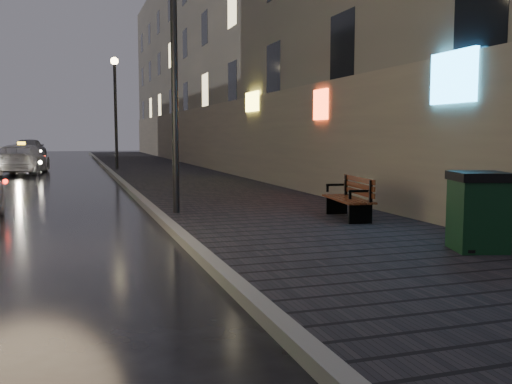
# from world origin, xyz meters

# --- Properties ---
(ground) EXTENTS (120.00, 120.00, 0.00)m
(ground) POSITION_xyz_m (0.00, 0.00, 0.00)
(ground) COLOR black
(ground) RESTS_ON ground
(sidewalk) EXTENTS (4.60, 58.00, 0.15)m
(sidewalk) POSITION_xyz_m (3.90, 21.00, 0.07)
(sidewalk) COLOR black
(sidewalk) RESTS_ON ground
(curb) EXTENTS (0.20, 58.00, 0.15)m
(curb) POSITION_xyz_m (1.50, 21.00, 0.07)
(curb) COLOR slate
(curb) RESTS_ON ground
(building_near) EXTENTS (1.80, 50.00, 13.00)m
(building_near) POSITION_xyz_m (7.10, 25.00, 6.50)
(building_near) COLOR #605B54
(building_near) RESTS_ON ground
(lamp_near) EXTENTS (0.36, 0.36, 5.28)m
(lamp_near) POSITION_xyz_m (1.85, 6.00, 3.49)
(lamp_near) COLOR black
(lamp_near) RESTS_ON sidewalk
(lamp_far) EXTENTS (0.36, 0.36, 5.28)m
(lamp_far) POSITION_xyz_m (1.85, 22.00, 3.49)
(lamp_far) COLOR black
(lamp_far) RESTS_ON sidewalk
(bench) EXTENTS (0.76, 1.68, 0.83)m
(bench) POSITION_xyz_m (4.99, 4.07, 0.57)
(bench) COLOR black
(bench) RESTS_ON sidewalk
(trash_bin) EXTENTS (0.92, 0.92, 1.13)m
(trash_bin) POSITION_xyz_m (5.25, 0.71, 0.72)
(trash_bin) COLOR black
(trash_bin) RESTS_ON sidewalk
(taxi_mid) EXTENTS (2.44, 4.82, 1.34)m
(taxi_mid) POSITION_xyz_m (-2.39, 22.44, 0.67)
(taxi_mid) COLOR silver
(taxi_mid) RESTS_ON ground
(car_far) EXTENTS (2.45, 4.78, 1.56)m
(car_far) POSITION_xyz_m (-3.16, 40.64, 0.78)
(car_far) COLOR #93949A
(car_far) RESTS_ON ground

